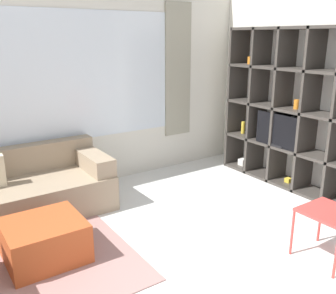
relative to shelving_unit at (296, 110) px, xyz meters
The scene contains 6 objects.
wall_back 2.87m from the shelving_unit, 147.09° to the left, with size 6.32×0.11×2.70m.
wall_right 0.42m from the shelving_unit, 37.29° to the right, with size 0.07×4.54×2.70m, color silver.
area_rug 3.78m from the shelving_unit, behind, with size 2.13×1.73×0.01m, color gray.
shelving_unit is the anchor object (origin of this frame).
couch_main 3.48m from the shelving_unit, 161.80° to the left, with size 1.87×0.88×0.74m.
ottoman 3.40m from the shelving_unit, behind, with size 0.67×0.63×0.37m.
Camera 1 is at (-1.65, -1.19, 1.93)m, focal length 40.00 mm.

